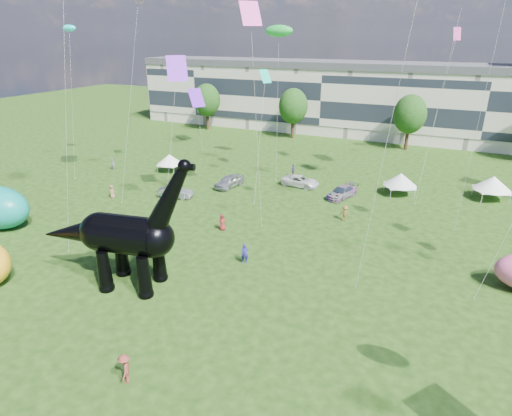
% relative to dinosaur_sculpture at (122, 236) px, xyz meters
% --- Properties ---
extents(ground, '(220.00, 220.00, 0.00)m').
position_rel_dinosaur_sculpture_xyz_m(ground, '(5.81, -1.10, -3.99)').
color(ground, '#16330C').
rests_on(ground, ground).
extents(terrace_row, '(78.00, 11.00, 12.00)m').
position_rel_dinosaur_sculpture_xyz_m(terrace_row, '(-2.19, 60.90, 2.01)').
color(terrace_row, beige).
rests_on(terrace_row, ground).
extents(tree_far_left, '(5.20, 5.20, 9.44)m').
position_rel_dinosaur_sculpture_xyz_m(tree_far_left, '(-24.19, 51.90, 2.30)').
color(tree_far_left, '#382314').
rests_on(tree_far_left, ground).
extents(tree_mid_left, '(5.20, 5.20, 9.44)m').
position_rel_dinosaur_sculpture_xyz_m(tree_mid_left, '(-6.19, 51.90, 2.30)').
color(tree_mid_left, '#382314').
rests_on(tree_mid_left, ground).
extents(tree_mid_right, '(5.20, 5.20, 9.44)m').
position_rel_dinosaur_sculpture_xyz_m(tree_mid_right, '(13.81, 51.90, 2.30)').
color(tree_mid_right, '#382314').
rests_on(tree_mid_right, ground).
extents(dinosaur_sculpture, '(12.99, 4.56, 10.57)m').
position_rel_dinosaur_sculpture_xyz_m(dinosaur_sculpture, '(0.00, 0.00, 0.00)').
color(dinosaur_sculpture, black).
rests_on(dinosaur_sculpture, ground).
extents(car_silver, '(2.57, 4.76, 1.54)m').
position_rel_dinosaur_sculpture_xyz_m(car_silver, '(-3.61, 22.93, -3.22)').
color(car_silver, silver).
rests_on(car_silver, ground).
extents(car_grey, '(4.22, 2.14, 1.33)m').
position_rel_dinosaur_sculpture_xyz_m(car_grey, '(-7.50, 17.00, -3.33)').
color(car_grey, gray).
rests_on(car_grey, ground).
extents(car_white, '(4.93, 2.61, 1.32)m').
position_rel_dinosaur_sculpture_xyz_m(car_white, '(4.28, 27.01, -3.33)').
color(car_white, white).
rests_on(car_white, ground).
extents(car_dark, '(3.25, 4.97, 1.34)m').
position_rel_dinosaur_sculpture_xyz_m(car_dark, '(10.01, 25.23, -3.32)').
color(car_dark, '#595960').
rests_on(car_dark, ground).
extents(gazebo_near, '(5.01, 5.01, 2.65)m').
position_rel_dinosaur_sculpture_xyz_m(gazebo_near, '(15.94, 29.12, -2.13)').
color(gazebo_near, silver).
rests_on(gazebo_near, ground).
extents(gazebo_far, '(5.08, 5.08, 2.81)m').
position_rel_dinosaur_sculpture_xyz_m(gazebo_far, '(25.68, 31.89, -2.02)').
color(gazebo_far, white).
rests_on(gazebo_far, ground).
extents(gazebo_left, '(3.79, 3.79, 2.42)m').
position_rel_dinosaur_sculpture_xyz_m(gazebo_left, '(-14.21, 25.29, -2.29)').
color(gazebo_left, white).
rests_on(gazebo_left, ground).
extents(visitors, '(51.28, 42.07, 1.80)m').
position_rel_dinosaur_sculpture_xyz_m(visitors, '(0.57, 13.25, -3.15)').
color(visitors, maroon).
rests_on(visitors, ground).
extents(kites, '(66.14, 53.85, 32.33)m').
position_rel_dinosaur_sculpture_xyz_m(kites, '(6.98, 17.08, 12.90)').
color(kites, '#EE0F3E').
rests_on(kites, ground).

